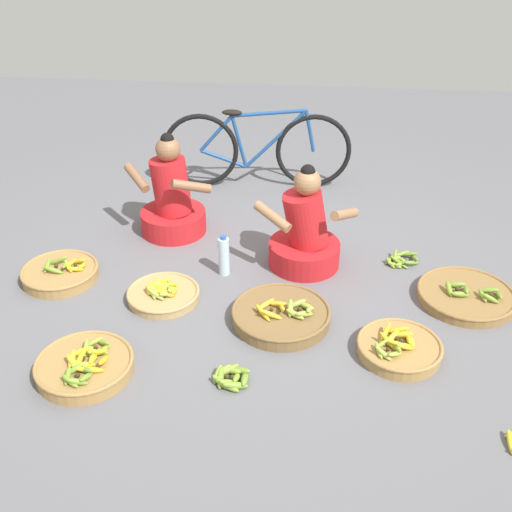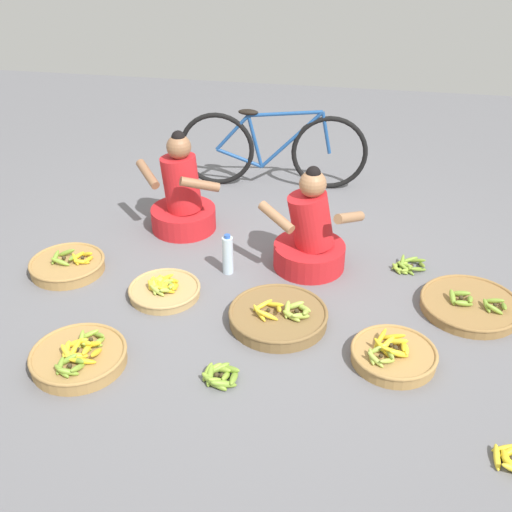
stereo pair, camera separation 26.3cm
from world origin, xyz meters
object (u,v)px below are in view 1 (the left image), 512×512
Objects in this scene: banana_basket_back_left at (60,273)px; banana_basket_back_right at (281,315)px; bicycle_leaning at (257,149)px; loose_bananas_front_right at (401,260)px; loose_bananas_back_center at (230,377)px; water_bottle at (224,256)px; vendor_woman_behind at (172,201)px; banana_basket_near_bicycle at (466,295)px; vendor_woman_front at (305,234)px; banana_basket_mid_left at (85,365)px; banana_basket_front_center at (399,348)px; banana_basket_mid_right at (163,294)px.

banana_basket_back_right is (1.60, -0.33, 0.00)m from banana_basket_back_left.
bicycle_leaning is 1.77m from loose_bananas_front_right.
loose_bananas_back_center is 1.14m from water_bottle.
banana_basket_near_bicycle is at bearing -19.01° from vendor_woman_behind.
vendor_woman_front is at bearing -69.89° from bicycle_leaning.
vendor_woman_behind is 1.82m from loose_bananas_front_right.
bicycle_leaning is at bearing 75.09° from banana_basket_mid_left.
vendor_woman_behind is 1.86m from loose_bananas_back_center.
banana_basket_mid_left is (-1.80, -0.36, 0.00)m from banana_basket_front_center.
banana_basket_near_bicycle is at bearing 32.99° from loose_bananas_back_center.
bicycle_leaning is at bearing 100.35° from banana_basket_back_right.
bicycle_leaning is at bearing 134.08° from loose_bananas_front_right.
vendor_woman_front reaches higher than banana_basket_back_right.
banana_basket_mid_right is (-0.93, -0.55, -0.21)m from vendor_woman_front.
banana_basket_front_center is 0.76m from banana_basket_back_right.
banana_basket_back_left is 0.80m from banana_basket_mid_right.
water_bottle reaches higher than banana_basket_mid_left.
banana_basket_back_left is 0.83× the size of banana_basket_near_bicycle.
banana_basket_front_center is 0.79m from banana_basket_near_bicycle.
banana_basket_mid_right is (-1.53, 0.41, -0.01)m from banana_basket_front_center.
bicycle_leaning is 7.19× the size of loose_bananas_back_center.
vendor_woman_behind reaches higher than bicycle_leaning.
vendor_woman_behind is 1.54× the size of banana_basket_back_left.
bicycle_leaning is at bearing 110.11° from vendor_woman_front.
bicycle_leaning is at bearing 54.72° from banana_basket_back_left.
banana_basket_near_bicycle is at bearing -5.56° from water_bottle.
banana_basket_mid_right is at bearing -134.90° from water_bottle.
banana_basket_back_right is at bearing -49.52° from vendor_woman_behind.
banana_basket_back_left is at bearing 167.67° from banana_basket_mid_right.
loose_bananas_back_center is (0.56, -0.75, -0.01)m from banana_basket_mid_right.
loose_bananas_back_center is (0.13, -2.65, -0.33)m from bicycle_leaning.
vendor_woman_behind reaches higher than loose_bananas_back_center.
banana_basket_mid_left is 1.24m from banana_basket_back_right.
vendor_woman_front is 1.18m from banana_basket_near_bicycle.
banana_basket_mid_left is (0.51, -0.94, 0.00)m from banana_basket_back_left.
banana_basket_back_right is (-0.72, 0.25, 0.00)m from banana_basket_front_center.
banana_basket_back_left reaches higher than loose_bananas_back_center.
loose_bananas_front_right is at bearing 21.54° from banana_basket_mid_right.
banana_basket_mid_right is 1.82× the size of loose_bananas_front_right.
banana_basket_back_left is at bearing -168.88° from loose_bananas_front_right.
loose_bananas_back_center is at bearing -79.83° from water_bottle.
banana_basket_mid_left is at bearing -168.84° from banana_basket_front_center.
vendor_woman_behind is at bearing 159.51° from vendor_woman_front.
banana_basket_near_bicycle is at bearing -46.69° from bicycle_leaning.
banana_basket_mid_right is at bearing 70.37° from banana_basket_mid_left.
banana_basket_back_left is 2.39m from banana_basket_front_center.
banana_basket_front_center is 1.88× the size of loose_bananas_front_right.
vendor_woman_front is at bearing -20.49° from vendor_woman_behind.
water_bottle is at bearing -161.67° from vendor_woman_front.
vendor_woman_front is 0.95× the size of vendor_woman_behind.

